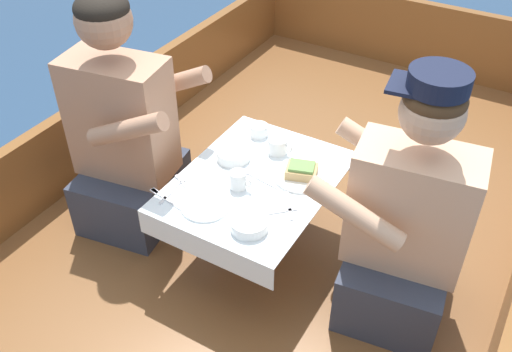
{
  "coord_description": "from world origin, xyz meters",
  "views": [
    {
      "loc": [
        0.85,
        -1.56,
        2.05
      ],
      "look_at": [
        0.0,
        -0.1,
        0.7
      ],
      "focal_mm": 40.0,
      "sensor_mm": 36.0,
      "label": 1
    }
  ],
  "objects_px": {
    "person_port": "(125,138)",
    "coffee_cup_port": "(259,130)",
    "coffee_cup_starboard": "(278,145)",
    "person_starboard": "(405,227)",
    "coffee_cup_center": "(238,180)",
    "sandwich": "(302,170)"
  },
  "relations": [
    {
      "from": "coffee_cup_starboard",
      "to": "sandwich",
      "type": "bearing_deg",
      "value": -31.79
    },
    {
      "from": "coffee_cup_starboard",
      "to": "coffee_cup_center",
      "type": "bearing_deg",
      "value": -94.08
    },
    {
      "from": "coffee_cup_starboard",
      "to": "person_starboard",
      "type": "bearing_deg",
      "value": -16.53
    },
    {
      "from": "person_starboard",
      "to": "coffee_cup_port",
      "type": "height_order",
      "value": "person_starboard"
    },
    {
      "from": "person_port",
      "to": "sandwich",
      "type": "height_order",
      "value": "person_port"
    },
    {
      "from": "coffee_cup_starboard",
      "to": "coffee_cup_port",
      "type": "bearing_deg",
      "value": 151.65
    },
    {
      "from": "person_port",
      "to": "coffee_cup_port",
      "type": "relative_size",
      "value": 9.97
    },
    {
      "from": "coffee_cup_starboard",
      "to": "coffee_cup_center",
      "type": "relative_size",
      "value": 1.16
    },
    {
      "from": "sandwich",
      "to": "coffee_cup_port",
      "type": "height_order",
      "value": "sandwich"
    },
    {
      "from": "person_port",
      "to": "coffee_cup_starboard",
      "type": "distance_m",
      "value": 0.63
    },
    {
      "from": "person_port",
      "to": "person_starboard",
      "type": "bearing_deg",
      "value": -4.48
    },
    {
      "from": "coffee_cup_port",
      "to": "sandwich",
      "type": "bearing_deg",
      "value": -30.29
    },
    {
      "from": "person_port",
      "to": "sandwich",
      "type": "relative_size",
      "value": 7.44
    },
    {
      "from": "coffee_cup_port",
      "to": "coffee_cup_center",
      "type": "bearing_deg",
      "value": -72.65
    },
    {
      "from": "person_starboard",
      "to": "coffee_cup_port",
      "type": "bearing_deg",
      "value": -26.47
    },
    {
      "from": "person_port",
      "to": "coffee_cup_center",
      "type": "relative_size",
      "value": 11.26
    },
    {
      "from": "person_port",
      "to": "sandwich",
      "type": "distance_m",
      "value": 0.74
    },
    {
      "from": "coffee_cup_starboard",
      "to": "person_port",
      "type": "bearing_deg",
      "value": -154.06
    },
    {
      "from": "person_port",
      "to": "coffee_cup_center",
      "type": "distance_m",
      "value": 0.54
    },
    {
      "from": "person_port",
      "to": "coffee_cup_port",
      "type": "height_order",
      "value": "person_port"
    },
    {
      "from": "person_starboard",
      "to": "coffee_cup_center",
      "type": "relative_size",
      "value": 10.87
    },
    {
      "from": "sandwich",
      "to": "person_port",
      "type": "bearing_deg",
      "value": -166.15
    }
  ]
}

